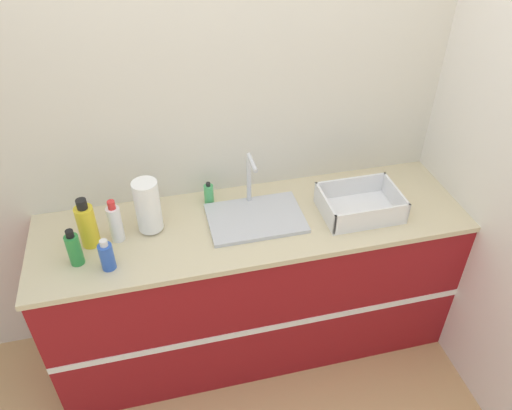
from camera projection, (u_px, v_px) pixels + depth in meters
name	position (u px, v px, depth m)	size (l,w,h in m)	color
ground_plane	(267.00, 379.00, 2.84)	(12.00, 12.00, 0.00)	tan
wall_back	(238.00, 123.00, 2.54)	(4.57, 0.06, 2.60)	beige
wall_right	(470.00, 129.00, 2.49)	(0.06, 2.61, 2.60)	silver
counter_cabinet	(254.00, 284.00, 2.80)	(2.19, 0.64, 0.92)	maroon
sink	(255.00, 215.00, 2.51)	(0.48, 0.33, 0.31)	silver
paper_towel_roll	(148.00, 206.00, 2.38)	(0.12, 0.12, 0.28)	#4C4C51
dish_rack	(360.00, 206.00, 2.54)	(0.39, 0.29, 0.12)	white
bottle_green	(74.00, 249.00, 2.22)	(0.06, 0.06, 0.19)	#2D8C3D
bottle_white_spray	(115.00, 223.00, 2.34)	(0.06, 0.06, 0.23)	white
bottle_blue	(107.00, 256.00, 2.21)	(0.06, 0.06, 0.16)	#2D56B7
bottle_yellow	(87.00, 225.00, 2.31)	(0.09, 0.09, 0.26)	yellow
soap_dispenser	(209.00, 194.00, 2.60)	(0.05, 0.05, 0.12)	#4CB266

